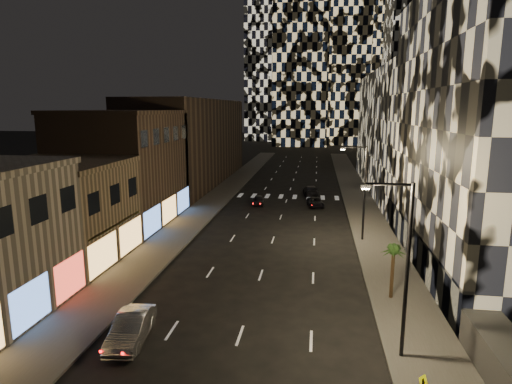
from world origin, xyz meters
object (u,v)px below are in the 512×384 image
(streetlight_near, at_px, (403,259))
(car_dark_rightlane, at_px, (315,202))
(palm_tree, at_px, (393,254))
(car_dark_midlane, at_px, (258,200))
(car_dark_oncoming, at_px, (311,191))
(streetlight_far, at_px, (362,186))
(car_silver_parked, at_px, (131,328))

(streetlight_near, bearing_deg, car_dark_rightlane, 97.27)
(car_dark_rightlane, height_order, palm_tree, palm_tree)
(car_dark_midlane, relative_size, car_dark_oncoming, 0.72)
(streetlight_near, xyz_separation_m, palm_tree, (0.85, 7.03, -2.16))
(palm_tree, bearing_deg, car_dark_rightlane, 100.87)
(car_dark_oncoming, xyz_separation_m, palm_tree, (5.93, -34.28, 2.47))
(car_dark_rightlane, relative_size, palm_tree, 1.11)
(streetlight_near, bearing_deg, car_dark_midlane, 109.16)
(streetlight_far, height_order, car_dark_midlane, streetlight_far)
(car_silver_parked, xyz_separation_m, palm_tree, (15.00, 7.44, 2.42))
(streetlight_near, relative_size, car_dark_midlane, 2.50)
(streetlight_far, distance_m, palm_tree, 13.18)
(streetlight_near, height_order, car_dark_rightlane, streetlight_near)
(streetlight_far, xyz_separation_m, car_silver_parked, (-14.15, -20.41, -4.58))
(car_dark_oncoming, bearing_deg, car_silver_parked, 71.27)
(streetlight_near, distance_m, car_dark_oncoming, 41.88)
(streetlight_far, relative_size, car_silver_parked, 1.92)
(car_dark_midlane, bearing_deg, palm_tree, -70.07)
(car_dark_midlane, relative_size, palm_tree, 0.98)
(car_dark_midlane, bearing_deg, car_dark_rightlane, -5.13)
(palm_tree, bearing_deg, streetlight_near, -96.87)
(streetlight_far, height_order, palm_tree, streetlight_far)
(streetlight_near, distance_m, car_silver_parked, 14.88)
(streetlight_far, bearing_deg, car_dark_midlane, 130.01)
(car_silver_parked, xyz_separation_m, car_dark_oncoming, (9.07, 41.72, -0.05))
(streetlight_near, bearing_deg, palm_tree, 83.13)
(streetlight_near, xyz_separation_m, car_silver_parked, (-14.15, -0.41, -4.58))
(car_silver_parked, relative_size, car_dark_midlane, 1.30)
(streetlight_far, distance_m, car_silver_parked, 25.26)
(car_dark_midlane, xyz_separation_m, car_dark_rightlane, (7.50, 0.01, -0.05))
(car_dark_midlane, distance_m, car_dark_rightlane, 7.50)
(streetlight_near, height_order, palm_tree, streetlight_near)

